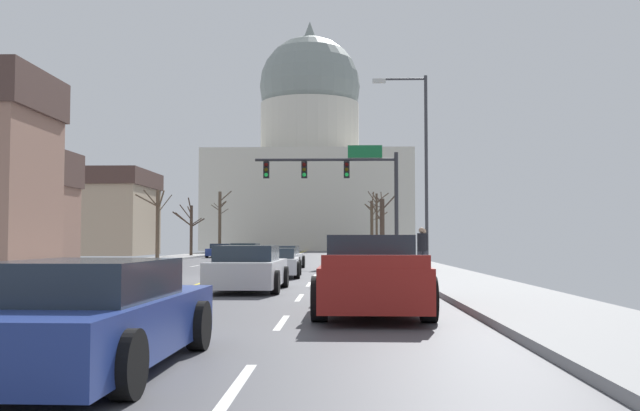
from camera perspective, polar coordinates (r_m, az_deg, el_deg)
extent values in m
cube|color=#49494F|center=(26.25, -8.28, -6.02)|extent=(14.00, 180.00, 0.06)
cube|color=yellow|center=(26.26, -8.54, -5.94)|extent=(0.10, 176.40, 0.00)
cube|color=yellow|center=(26.22, -8.02, -5.95)|extent=(0.10, 176.40, 0.00)
cube|color=silver|center=(7.13, -6.78, -14.40)|extent=(0.12, 2.20, 0.00)
cube|color=silver|center=(12.24, -3.15, -9.56)|extent=(0.12, 2.20, 0.00)
cube|color=silver|center=(17.40, -1.69, -7.56)|extent=(0.12, 2.20, 0.00)
cube|color=silver|center=(22.58, -0.91, -6.48)|extent=(0.12, 2.20, 0.00)
cube|color=silver|center=(27.77, -0.42, -5.80)|extent=(0.12, 2.20, 0.00)
cube|color=silver|center=(32.96, -0.09, -5.34)|extent=(0.12, 2.20, 0.00)
cube|color=silver|center=(38.15, 0.15, -5.00)|extent=(0.12, 2.20, 0.00)
cube|color=silver|center=(43.35, 0.34, -4.74)|extent=(0.12, 2.20, 0.00)
cube|color=silver|center=(48.54, 0.48, -4.54)|extent=(0.12, 2.20, 0.00)
cube|color=silver|center=(53.74, 0.60, -4.37)|extent=(0.12, 2.20, 0.00)
cube|color=silver|center=(58.94, 0.70, -4.24)|extent=(0.12, 2.20, 0.00)
cube|color=silver|center=(64.14, 0.78, -4.13)|extent=(0.12, 2.20, 0.00)
cube|color=silver|center=(69.33, 0.84, -4.03)|extent=(0.12, 2.20, 0.00)
cube|color=silver|center=(74.53, 0.90, -3.95)|extent=(0.12, 2.20, 0.00)
cube|color=silver|center=(79.73, 0.95, -3.88)|extent=(0.12, 2.20, 0.00)
cube|color=silver|center=(84.93, 1.00, -3.81)|extent=(0.12, 2.20, 0.00)
cube|color=silver|center=(90.13, 1.04, -3.76)|extent=(0.12, 2.20, 0.00)
cube|color=silver|center=(19.13, -23.28, -6.91)|extent=(0.12, 2.20, 0.00)
cube|color=silver|center=(23.94, -18.00, -6.14)|extent=(0.12, 2.20, 0.00)
cube|color=silver|center=(28.88, -14.51, -5.60)|extent=(0.12, 2.20, 0.00)
cube|color=silver|center=(33.91, -12.05, -5.21)|extent=(0.12, 2.20, 0.00)
cube|color=silver|center=(38.97, -10.23, -4.91)|extent=(0.12, 2.20, 0.00)
cube|color=silver|center=(44.07, -8.83, -4.68)|extent=(0.12, 2.20, 0.00)
cube|color=silver|center=(49.19, -7.72, -4.49)|extent=(0.12, 2.20, 0.00)
cube|color=silver|center=(54.33, -6.82, -4.34)|extent=(0.12, 2.20, 0.00)
cube|color=silver|center=(59.47, -6.08, -4.21)|extent=(0.12, 2.20, 0.00)
cube|color=silver|center=(64.63, -5.46, -4.10)|extent=(0.12, 2.20, 0.00)
cube|color=silver|center=(69.79, -4.93, -4.01)|extent=(0.12, 2.20, 0.00)
cube|color=silver|center=(74.96, -4.47, -3.93)|extent=(0.12, 2.20, 0.00)
cube|color=silver|center=(80.13, -4.07, -3.87)|extent=(0.12, 2.20, 0.00)
cube|color=silver|center=(85.30, -3.72, -3.80)|extent=(0.12, 2.20, 0.00)
cube|color=silver|center=(90.48, -3.41, -3.75)|extent=(0.12, 2.20, 0.00)
cube|color=gray|center=(26.15, 10.49, -5.79)|extent=(3.00, 180.00, 0.14)
cylinder|color=#28282D|center=(38.31, 6.30, -0.18)|extent=(0.22, 0.22, 6.13)
cylinder|color=#28282D|center=(38.41, 0.45, 3.78)|extent=(7.80, 0.16, 0.16)
cube|color=black|center=(38.34, 2.20, 2.95)|extent=(0.32, 0.28, 0.92)
sphere|color=#330504|center=(38.21, 2.20, 3.39)|extent=(0.22, 0.22, 0.22)
sphere|color=#332B05|center=(38.18, 2.21, 2.98)|extent=(0.22, 0.22, 0.22)
sphere|color=#19CC47|center=(38.16, 2.21, 2.56)|extent=(0.22, 0.22, 0.22)
cube|color=black|center=(38.39, -1.30, 2.94)|extent=(0.32, 0.28, 0.92)
sphere|color=#330504|center=(38.26, -1.31, 3.38)|extent=(0.22, 0.22, 0.22)
sphere|color=#332B05|center=(38.23, -1.31, 2.97)|extent=(0.22, 0.22, 0.22)
sphere|color=#19CC47|center=(38.21, -1.31, 2.55)|extent=(0.22, 0.22, 0.22)
cube|color=black|center=(38.56, -4.43, 2.92)|extent=(0.32, 0.28, 0.92)
sphere|color=#330504|center=(38.43, -4.45, 3.36)|extent=(0.22, 0.22, 0.22)
sphere|color=#332B05|center=(38.40, -4.45, 2.95)|extent=(0.22, 0.22, 0.22)
sphere|color=#19CC47|center=(38.37, -4.45, 2.53)|extent=(0.22, 0.22, 0.22)
cube|color=#146033|center=(38.50, 3.71, 4.44)|extent=(1.90, 0.06, 0.70)
cylinder|color=#333338|center=(30.03, 8.73, 2.71)|extent=(0.14, 0.14, 8.37)
cylinder|color=#333338|center=(30.58, 6.77, 10.26)|extent=(2.00, 0.09, 0.09)
cube|color=#B2B2AD|center=(30.50, 4.87, 10.16)|extent=(0.56, 0.24, 0.16)
cube|color=beige|center=(102.21, -0.85, 0.22)|extent=(28.79, 20.57, 13.82)
cylinder|color=beige|center=(103.35, -0.85, 6.21)|extent=(14.52, 14.52, 7.78)
sphere|color=gray|center=(104.57, -0.84, 9.73)|extent=(14.89, 14.89, 14.89)
cone|color=gray|center=(106.79, -0.84, 14.26)|extent=(1.80, 1.80, 2.40)
cube|color=silver|center=(34.40, -3.13, -4.48)|extent=(1.94, 4.40, 0.59)
cube|color=#232D38|center=(34.07, -3.20, -3.66)|extent=(1.65, 2.14, 0.41)
cylinder|color=black|center=(35.86, -4.30, -4.62)|extent=(0.24, 0.65, 0.64)
cylinder|color=black|center=(35.65, -1.44, -4.64)|extent=(0.24, 0.65, 0.64)
cylinder|color=black|center=(33.19, -4.95, -4.76)|extent=(0.24, 0.65, 0.64)
cylinder|color=black|center=(32.97, -1.86, -4.78)|extent=(0.24, 0.65, 0.64)
cube|color=silver|center=(27.18, -3.81, -4.92)|extent=(2.03, 4.29, 0.57)
cube|color=#232D38|center=(26.85, -3.85, -3.93)|extent=(1.72, 2.07, 0.38)
cylinder|color=black|center=(28.56, -5.54, -5.07)|extent=(0.24, 0.65, 0.64)
cylinder|color=black|center=(28.46, -1.76, -5.09)|extent=(0.24, 0.65, 0.64)
cylinder|color=black|center=(25.96, -6.06, -5.29)|extent=(0.24, 0.65, 0.64)
cylinder|color=black|center=(25.84, -1.90, -5.32)|extent=(0.24, 0.65, 0.64)
cube|color=silver|center=(19.85, -5.91, -5.51)|extent=(1.86, 4.44, 0.69)
cube|color=#232D38|center=(19.59, -6.00, -3.91)|extent=(1.62, 2.16, 0.43)
cylinder|color=black|center=(21.36, -7.81, -5.81)|extent=(0.23, 0.64, 0.64)
cylinder|color=black|center=(21.12, -2.93, -5.87)|extent=(0.23, 0.64, 0.64)
cylinder|color=black|center=(18.67, -9.28, -6.23)|extent=(0.23, 0.64, 0.64)
cylinder|color=black|center=(18.39, -3.70, -6.31)|extent=(0.23, 0.64, 0.64)
cube|color=maroon|center=(13.95, 4.22, -6.28)|extent=(2.00, 5.60, 0.75)
cube|color=#1E2833|center=(14.70, 4.12, -3.54)|extent=(1.78, 1.92, 0.56)
cube|color=maroon|center=(11.21, 4.60, -4.64)|extent=(1.76, 0.13, 0.22)
cylinder|color=black|center=(15.63, 0.53, -6.64)|extent=(0.29, 0.80, 0.80)
cylinder|color=black|center=(15.68, 7.55, -6.60)|extent=(0.29, 0.80, 0.80)
cylinder|color=black|center=(12.30, -0.04, -7.67)|extent=(0.29, 0.80, 0.80)
cylinder|color=black|center=(12.36, 8.90, -7.61)|extent=(0.29, 0.80, 0.80)
cube|color=navy|center=(8.19, -18.17, -9.44)|extent=(1.83, 4.60, 0.63)
cube|color=#232D38|center=(7.99, -18.55, -5.81)|extent=(1.57, 2.28, 0.43)
cylinder|color=black|center=(9.83, -19.91, -9.19)|extent=(0.23, 0.64, 0.64)
cylinder|color=black|center=(9.30, -9.95, -9.68)|extent=(0.23, 0.64, 0.64)
cylinder|color=black|center=(6.61, -15.59, -12.45)|extent=(0.23, 0.64, 0.64)
cube|color=#1E7247|center=(45.76, -6.19, -4.06)|extent=(1.97, 4.26, 0.58)
cube|color=#232D38|center=(45.89, -6.15, -3.40)|extent=(1.68, 2.07, 0.48)
cylinder|color=black|center=(44.33, -5.29, -4.28)|extent=(0.24, 0.65, 0.64)
cylinder|color=black|center=(44.64, -7.64, -4.25)|extent=(0.24, 0.65, 0.64)
cylinder|color=black|center=(46.91, -4.81, -4.20)|extent=(0.24, 0.65, 0.64)
cylinder|color=black|center=(47.21, -7.03, -4.18)|extent=(0.24, 0.65, 0.64)
cube|color=navy|center=(57.84, -8.17, -3.80)|extent=(1.92, 4.51, 0.57)
cube|color=#232D38|center=(58.12, -8.12, -3.31)|extent=(1.64, 1.97, 0.40)
cylinder|color=black|center=(56.34, -7.46, -3.96)|extent=(0.24, 0.65, 0.64)
cylinder|color=black|center=(56.61, -9.28, -3.94)|extent=(0.24, 0.65, 0.64)
cylinder|color=black|center=(59.09, -7.10, -3.91)|extent=(0.24, 0.65, 0.64)
cylinder|color=black|center=(59.35, -8.84, -3.89)|extent=(0.24, 0.65, 0.64)
cube|color=tan|center=(69.70, -17.86, -1.24)|extent=(9.85, 9.57, 6.45)
cube|color=#47332D|center=(69.92, -17.81, 2.06)|extent=(10.25, 9.95, 1.59)
cylinder|color=#423328|center=(58.45, 5.13, -1.77)|extent=(0.40, 0.40, 4.76)
cylinder|color=#423328|center=(58.98, 4.80, -0.86)|extent=(0.70, 1.12, 1.45)
cylinder|color=#423328|center=(59.33, 5.07, 0.60)|extent=(0.09, 1.63, 1.21)
cylinder|color=#423328|center=(58.81, 4.89, 0.42)|extent=(0.56, 0.69, 0.79)
cylinder|color=#423328|center=(58.58, 4.55, 0.06)|extent=(1.20, 0.28, 0.65)
cylinder|color=#423328|center=(57.99, 5.12, -0.39)|extent=(0.13, 1.04, 0.96)
cylinder|color=#423328|center=(58.22, 5.68, 0.25)|extent=(1.23, 0.82, 1.31)
cylinder|color=brown|center=(73.56, -8.23, -1.34)|extent=(0.33, 0.33, 6.38)
cylinder|color=brown|center=(74.12, -8.46, -0.04)|extent=(0.85, 0.93, 0.70)
cylinder|color=brown|center=(74.16, -7.97, 0.05)|extent=(0.60, 1.26, 0.89)
cylinder|color=brown|center=(73.24, -8.00, 0.14)|extent=(0.80, 0.77, 0.55)
cylinder|color=brown|center=(73.97, -8.18, -0.78)|extent=(0.09, 0.83, 0.76)
cylinder|color=brown|center=(73.76, -7.76, 0.76)|extent=(1.26, 0.49, 1.18)
cylinder|color=brown|center=(73.78, -7.89, -0.50)|extent=(0.87, 0.60, 0.67)
cylinder|color=brown|center=(73.57, -8.57, -0.19)|extent=(0.93, 0.34, 0.70)
cylinder|color=#4C3D2D|center=(77.74, 4.28, -1.70)|extent=(0.35, 0.35, 5.69)
cylinder|color=#4C3D2D|center=(78.18, 4.72, -1.02)|extent=(1.30, 0.85, 0.75)
cylinder|color=#4C3D2D|center=(78.26, 4.01, -0.21)|extent=(0.78, 1.04, 0.86)
cylinder|color=#4C3D2D|center=(78.08, 3.99, -0.10)|extent=(0.88, 0.70, 0.70)
cylinder|color=#4C3D2D|center=(77.40, 4.35, 0.56)|extent=(0.31, 1.04, 1.52)
cylinder|color=#4C3D2D|center=(78.32, 4.52, -0.51)|extent=(0.81, 1.13, 1.37)
cylinder|color=#4C3D2D|center=(77.41, 4.60, 0.07)|extent=(0.96, 0.98, 1.00)
cylinder|color=brown|center=(49.25, -13.19, -1.51)|extent=(0.27, 0.27, 4.76)
cylinder|color=brown|center=(49.58, -12.63, 0.13)|extent=(0.85, 0.84, 1.35)
cylinder|color=brown|center=(49.89, -13.15, -0.66)|extent=(0.38, 1.27, 0.78)
cylinder|color=brown|center=(48.86, -12.94, 0.36)|extent=(0.76, 0.92, 1.43)
cylinder|color=brown|center=(49.80, -13.73, 0.58)|extent=(1.28, 0.77, 1.28)
cylinder|color=brown|center=(49.39, -14.05, 0.40)|extent=(1.57, 0.37, 0.90)
cylinder|color=#4C3D2D|center=(73.51, 4.68, -1.43)|extent=(0.24, 0.24, 6.21)
cylinder|color=#4C3D2D|center=(73.48, 5.12, -0.85)|extent=(1.21, 0.29, 0.86)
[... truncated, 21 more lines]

